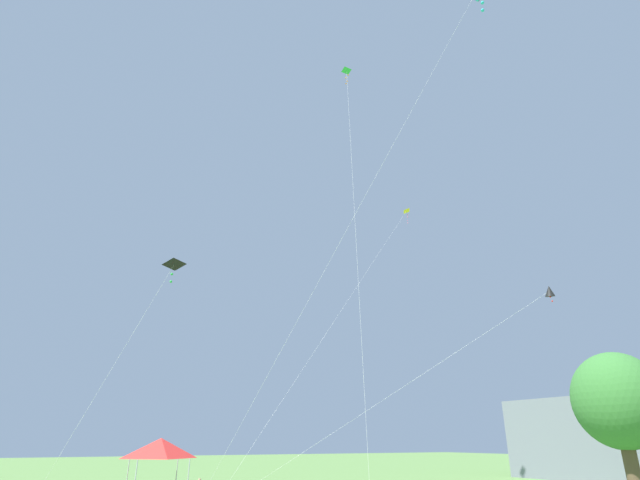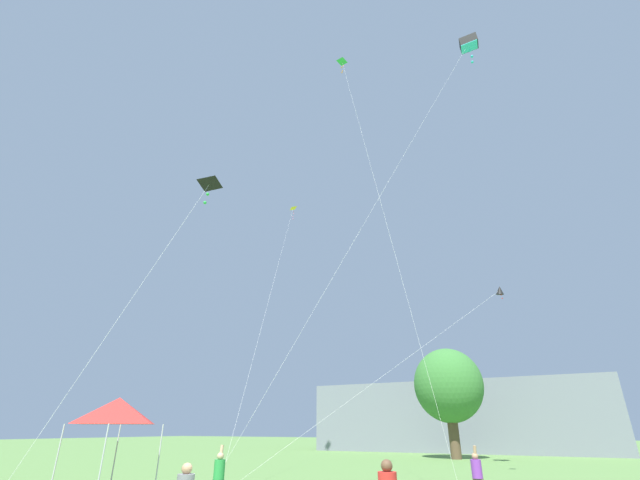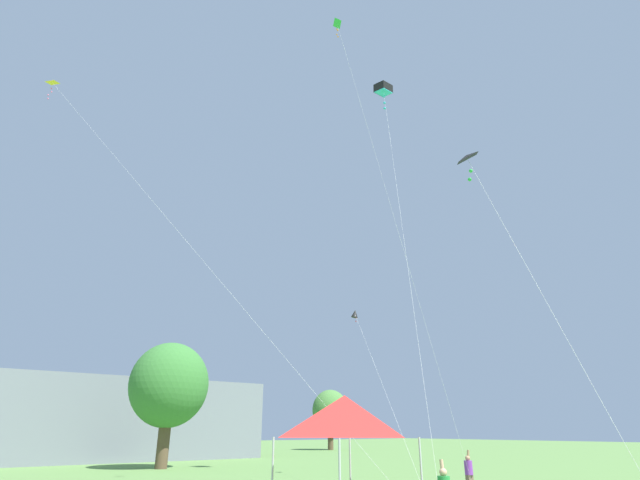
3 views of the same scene
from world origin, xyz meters
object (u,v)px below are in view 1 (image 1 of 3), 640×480
festival_tent (160,448)px  kite_black_diamond_0 (547,292)px  kite_green_delta_4 (347,81)px  kite_yellow_delta_2 (404,216)px  kite_black_delta_3 (173,266)px

festival_tent → kite_black_diamond_0: kite_black_diamond_0 is taller
kite_green_delta_4 → kite_yellow_delta_2: bearing=132.4°
kite_green_delta_4 → kite_black_diamond_0: bearing=45.0°
kite_black_diamond_0 → kite_black_delta_3: 17.91m
festival_tent → kite_green_delta_4: bearing=48.3°
kite_black_diamond_0 → kite_yellow_delta_2: (-18.87, 6.80, 13.09)m
kite_green_delta_4 → kite_black_delta_3: bearing=-103.9°
kite_yellow_delta_2 → kite_black_delta_3: bearing=-65.8°
kite_black_diamond_0 → kite_black_delta_3: kite_black_delta_3 is taller
festival_tent → kite_black_delta_3: kite_black_delta_3 is taller
kite_black_delta_3 → kite_green_delta_4: size_ratio=0.46×
kite_black_diamond_0 → kite_green_delta_4: bearing=-135.0°
festival_tent → kite_black_diamond_0: bearing=46.7°
kite_green_delta_4 → festival_tent: bearing=-131.7°
kite_black_diamond_0 → kite_yellow_delta_2: bearing=160.2°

